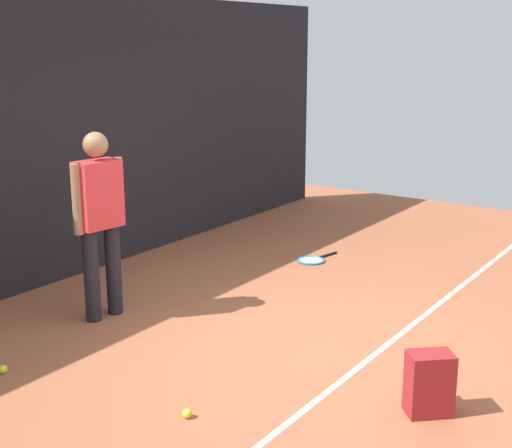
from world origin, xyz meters
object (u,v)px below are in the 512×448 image
(backpack, at_px, (428,384))
(tennis_ball_near_player, at_px, (3,369))
(tennis_player, at_px, (99,214))
(tennis_racket, at_px, (313,260))
(tennis_ball_by_fence, at_px, (187,413))

(backpack, relative_size, tennis_ball_near_player, 6.67)
(backpack, distance_m, tennis_ball_near_player, 3.16)
(tennis_player, bearing_deg, backpack, -82.07)
(tennis_player, height_order, tennis_racket, tennis_player)
(tennis_player, relative_size, tennis_ball_near_player, 25.76)
(tennis_ball_by_fence, bearing_deg, tennis_ball_near_player, 100.90)
(tennis_ball_near_player, bearing_deg, tennis_ball_by_fence, -79.10)
(backpack, bearing_deg, tennis_player, -41.97)
(tennis_player, distance_m, tennis_racket, 2.83)
(tennis_racket, xyz_separation_m, tennis_ball_near_player, (-3.83, 0.46, 0.02))
(tennis_racket, height_order, tennis_ball_near_player, tennis_ball_near_player)
(tennis_racket, distance_m, tennis_ball_by_fence, 3.70)
(tennis_racket, xyz_separation_m, backpack, (-2.53, -2.40, 0.20))
(backpack, bearing_deg, tennis_racket, -89.27)
(tennis_player, xyz_separation_m, tennis_racket, (2.57, -0.69, -0.95))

